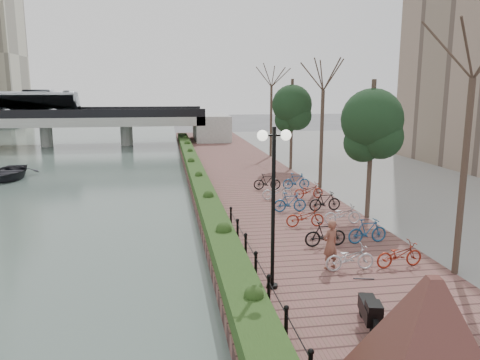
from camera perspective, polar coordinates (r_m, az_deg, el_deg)
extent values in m
plane|color=#59595B|center=(13.29, -1.75, -18.55)|extent=(220.00, 220.00, 0.00)
cube|color=brown|center=(30.14, 1.56, -1.05)|extent=(8.00, 75.00, 0.50)
cube|color=gray|center=(36.58, 27.02, -0.11)|extent=(24.00, 75.00, 0.50)
cube|color=#203A15|center=(32.05, -5.25, 0.64)|extent=(1.10, 56.00, 0.60)
cylinder|color=black|center=(12.25, 5.65, -16.79)|extent=(0.10, 0.10, 0.70)
cylinder|color=black|center=(14.00, 3.53, -13.05)|extent=(0.10, 0.10, 0.70)
cylinder|color=black|center=(15.81, 1.94, -10.14)|extent=(0.10, 0.10, 0.70)
cylinder|color=black|center=(17.66, 0.70, -7.83)|extent=(0.10, 0.10, 0.70)
cylinder|color=black|center=(19.53, -0.30, -5.96)|extent=(0.10, 0.10, 0.70)
cylinder|color=black|center=(21.43, -1.11, -4.41)|extent=(0.10, 0.10, 0.70)
pyramid|color=#4C2120|center=(9.39, 22.01, -18.53)|extent=(5.48, 5.48, 2.69)
cylinder|color=black|center=(14.12, 4.07, -3.64)|extent=(0.12, 0.12, 4.98)
cylinder|color=black|center=(13.72, 4.19, 5.45)|extent=(0.70, 0.06, 0.06)
sphere|color=white|center=(13.65, 2.76, 5.44)|extent=(0.32, 0.32, 0.32)
sphere|color=white|center=(13.81, 5.61, 5.46)|extent=(0.32, 0.32, 0.32)
imported|color=brown|center=(16.37, 10.95, -7.70)|extent=(0.73, 0.62, 1.71)
imported|color=#BCBBC0|center=(16.49, 13.20, -9.16)|extent=(0.60, 1.71, 0.90)
imported|color=black|center=(18.77, 10.21, -6.37)|extent=(0.47, 1.66, 1.00)
imported|color=maroon|center=(21.15, 7.90, -4.45)|extent=(0.60, 1.71, 0.90)
imported|color=navy|center=(23.56, 6.08, -2.68)|extent=(0.47, 1.66, 1.00)
imported|color=#BCBBC0|center=(26.02, 4.59, -1.45)|extent=(0.60, 1.71, 0.90)
imported|color=black|center=(28.49, 3.37, -0.24)|extent=(0.47, 1.66, 1.00)
imported|color=maroon|center=(17.23, 18.81, -8.58)|extent=(0.60, 1.71, 0.90)
imported|color=navy|center=(19.42, 15.26, -6.00)|extent=(0.47, 1.66, 1.00)
imported|color=#BCBBC0|center=(21.73, 12.46, -4.19)|extent=(0.60, 1.71, 0.90)
imported|color=black|center=(24.08, 10.22, -2.49)|extent=(0.47, 1.66, 1.00)
imported|color=maroon|center=(26.49, 8.38, -1.30)|extent=(0.60, 1.71, 0.90)
imported|color=navy|center=(28.92, 6.86, -0.12)|extent=(0.47, 1.66, 1.00)
cube|color=#979793|center=(58.18, -22.66, 6.69)|extent=(36.00, 8.00, 1.00)
cube|color=black|center=(54.35, -23.68, 7.37)|extent=(36.00, 0.15, 0.90)
cube|color=black|center=(61.93, -21.90, 7.84)|extent=(36.00, 0.15, 0.90)
cylinder|color=#979793|center=(58.31, -22.53, 4.98)|extent=(1.40, 1.40, 2.50)
cylinder|color=#979793|center=(56.90, -13.66, 5.37)|extent=(1.40, 1.40, 2.50)
imported|color=white|center=(58.47, -24.29, 8.55)|extent=(2.52, 10.77, 3.00)
imported|color=#222227|center=(38.54, -26.35, 0.89)|extent=(3.84, 5.18, 1.03)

